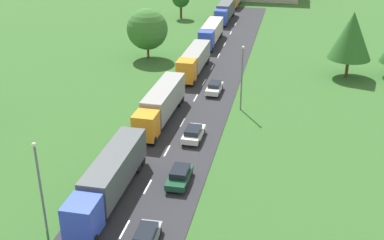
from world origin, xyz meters
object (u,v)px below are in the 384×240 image
Objects in this scene: truck_third at (194,60)px; car_fourth at (214,88)px; tree_lime at (352,36)px; truck_second at (161,103)px; tree_pine at (147,29)px; car_lead at (145,238)px; truck_lead at (110,177)px; lamppost_second at (242,75)px; car_second at (180,176)px; truck_fifth at (225,10)px; truck_fourth at (211,32)px; car_third at (193,133)px; lamppost_lead at (40,183)px.

car_fourth is at bearing -59.64° from truck_third.
car_fourth is 0.43× the size of tree_lime.
tree_pine reaches higher than truck_second.
truck_lead is at bearing 130.96° from car_lead.
lamppost_second reaches higher than truck_second.
car_lead is at bearing -77.79° from truck_second.
truck_fifth is at bearing 94.75° from car_second.
tree_lime is (22.49, -30.60, 3.98)m from truck_fifth.
truck_fifth is (-0.10, 17.50, 0.10)m from truck_fourth.
truck_lead is 43.53m from tree_lime.
truck_fourth is at bearing 94.86° from car_lead.
truck_second is at bearing -90.16° from truck_fourth.
truck_fifth is 55.35m from car_third.
truck_fourth is 2.82× the size of car_lead.
car_second is 0.51× the size of lamppost_second.
truck_fourth is 1.27× the size of tree_lime.
truck_fifth is at bearing 96.53° from car_fourth.
car_second is (0.47, 9.26, 0.04)m from car_lead.
lamppost_second reaches higher than car_lead.
lamppost_lead is 45.33m from tree_pine.
lamppost_second is at bearing 30.43° from truck_second.
car_lead is 28.06m from lamppost_second.
truck_second is 3.25× the size of car_third.
truck_lead is at bearing -90.20° from truck_second.
truck_fourth is 1.52× the size of lamppost_lead.
car_third is at bearing 90.24° from car_lead.
lamppost_second is (3.94, 27.52, 3.78)m from car_lead.
lamppost_second is at bearing -55.00° from truck_third.
truck_lead is 67.62m from truck_fifth.
truck_fifth is at bearing 90.33° from truck_fourth.
lamppost_lead is (-3.35, -5.49, 2.31)m from truck_lead.
truck_third is at bearing -89.00° from truck_fourth.
truck_second is at bearing -149.57° from lamppost_second.
tree_pine is at bearing 135.13° from car_fourth.
truck_second reaches higher than truck_third.
tree_pine is 31.04m from tree_lime.
tree_lime is at bearing -4.71° from tree_pine.
truck_lead reaches higher than truck_third.
lamppost_second reaches higher than car_third.
lamppost_lead reaches higher than car_third.
car_second is (5.31, -64.00, -1.36)m from truck_fifth.
truck_third is 1.04× the size of truck_fourth.
tree_lime is at bearing 58.66° from truck_lead.
truck_fourth is (0.09, 33.40, -0.10)m from truck_second.
lamppost_lead is at bearing 178.93° from car_lead.
truck_fifth is 1.54× the size of tree_pine.
truck_third reaches higher than car_lead.
truck_lead is 1.02× the size of truck_second.
lamppost_second is 20.48m from tree_lime.
truck_fourth is 1.50× the size of tree_pine.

